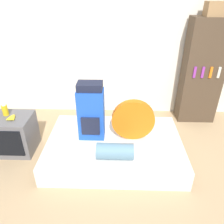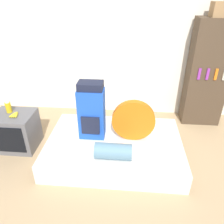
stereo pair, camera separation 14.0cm
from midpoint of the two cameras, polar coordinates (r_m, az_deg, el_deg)
The scene contains 10 objects.
ground_plane at distance 2.84m, azimuth 0.47°, elevation -19.94°, with size 16.00×16.00×0.00m, color tan.
wall_back at distance 3.99m, azimuth 3.05°, elevation 17.16°, with size 8.00×0.05×2.60m.
bed at distance 3.22m, azimuth 1.87°, elevation -9.23°, with size 1.90×1.29×0.28m.
backpack at distance 3.01m, azimuth -4.04°, elevation 0.15°, with size 0.36×0.27×0.82m.
tent_bag at distance 3.01m, azimuth 6.93°, elevation -2.26°, with size 0.59×0.09×0.59m.
sleeping_roll at distance 2.77m, azimuth 1.81°, elevation -10.27°, with size 0.46×0.21×0.21m.
television at distance 3.58m, azimuth -22.71°, elevation -4.60°, with size 0.58×0.51×0.57m.
canister at distance 3.49m, azimuth -24.42°, elevation 1.15°, with size 0.08×0.08×0.17m.
banana_bunch at distance 3.39m, azimuth -22.97°, elevation -0.64°, with size 0.13×0.17×0.03m.
bookshelf at distance 4.08m, azimuth 24.56°, elevation 8.89°, with size 0.65×0.38×1.79m.
Camera 2 is at (0.21, -1.83, 2.17)m, focal length 35.00 mm.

